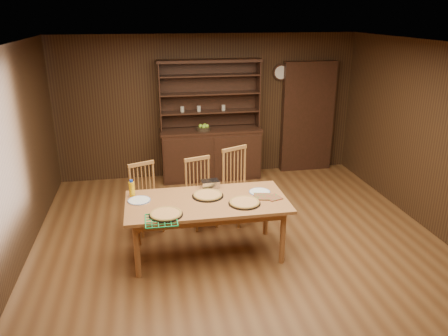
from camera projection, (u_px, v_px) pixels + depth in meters
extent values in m
plane|color=brown|center=(243.00, 252.00, 5.72)|extent=(6.00, 6.00, 0.00)
plane|color=silver|center=(247.00, 47.00, 4.83)|extent=(6.00, 6.00, 0.00)
plane|color=#362311|center=(208.00, 107.00, 8.05)|extent=(5.50, 0.00, 5.50)
plane|color=#362311|center=(362.00, 322.00, 2.50)|extent=(5.50, 0.00, 5.50)
plane|color=#362311|center=(2.00, 172.00, 4.81)|extent=(0.00, 6.00, 6.00)
plane|color=#362311|center=(448.00, 146.00, 5.74)|extent=(0.00, 6.00, 6.00)
cube|color=#321810|center=(211.00, 155.00, 8.10)|extent=(1.80, 0.50, 0.90)
cube|color=#321810|center=(211.00, 130.00, 7.94)|extent=(1.84, 0.52, 0.04)
cube|color=#321810|center=(208.00, 94.00, 7.93)|extent=(1.80, 0.02, 1.20)
cube|color=#321810|center=(160.00, 97.00, 7.64)|extent=(0.02, 0.32, 1.20)
cube|color=#321810|center=(258.00, 93.00, 7.95)|extent=(0.02, 0.32, 1.20)
cube|color=#321810|center=(209.00, 61.00, 7.59)|extent=(1.84, 0.34, 0.05)
cylinder|color=#9C9684|center=(182.00, 109.00, 7.79)|extent=(0.07, 0.07, 0.10)
cylinder|color=#9C9684|center=(199.00, 109.00, 7.84)|extent=(0.07, 0.07, 0.10)
cube|color=#321810|center=(307.00, 117.00, 8.36)|extent=(1.00, 0.18, 2.10)
cylinder|color=#321810|center=(281.00, 72.00, 8.03)|extent=(0.30, 0.04, 0.30)
cylinder|color=beige|center=(281.00, 73.00, 8.01)|extent=(0.24, 0.01, 0.24)
cube|color=#A7663A|center=(207.00, 202.00, 5.43)|extent=(2.00, 1.00, 0.04)
cylinder|color=#A7663A|center=(137.00, 251.00, 5.06)|extent=(0.07, 0.07, 0.71)
cylinder|color=#A7663A|center=(137.00, 221.00, 5.76)|extent=(0.07, 0.07, 0.71)
cylinder|color=#A7663A|center=(283.00, 237.00, 5.36)|extent=(0.07, 0.07, 0.71)
cylinder|color=#A7663A|center=(266.00, 211.00, 6.06)|extent=(0.07, 0.07, 0.71)
cube|color=#C18C42|center=(148.00, 204.00, 6.13)|extent=(0.52, 0.51, 0.04)
cylinder|color=#C18C42|center=(142.00, 225.00, 6.01)|extent=(0.03, 0.03, 0.39)
cylinder|color=#C18C42|center=(135.00, 217.00, 6.24)|extent=(0.03, 0.03, 0.39)
cylinder|color=#C18C42|center=(163.00, 219.00, 6.16)|extent=(0.03, 0.03, 0.39)
cylinder|color=#C18C42|center=(155.00, 212.00, 6.39)|extent=(0.03, 0.03, 0.39)
cube|color=#C18C42|center=(141.00, 164.00, 6.07)|extent=(0.37, 0.17, 0.05)
cube|color=#C18C42|center=(202.00, 199.00, 6.28)|extent=(0.51, 0.49, 0.04)
cylinder|color=#C18C42|center=(197.00, 219.00, 6.16)|extent=(0.04, 0.04, 0.40)
cylinder|color=#C18C42|center=(189.00, 211.00, 6.41)|extent=(0.04, 0.04, 0.40)
cylinder|color=#C18C42|center=(217.00, 215.00, 6.30)|extent=(0.04, 0.04, 0.40)
cylinder|color=#C18C42|center=(208.00, 207.00, 6.54)|extent=(0.04, 0.04, 0.40)
cube|color=#C18C42|center=(197.00, 159.00, 6.23)|extent=(0.39, 0.14, 0.05)
cube|color=#C18C42|center=(242.00, 192.00, 6.42)|extent=(0.59, 0.58, 0.04)
cylinder|color=#C18C42|center=(239.00, 213.00, 6.28)|extent=(0.04, 0.04, 0.45)
cylinder|color=#C18C42|center=(226.00, 206.00, 6.53)|extent=(0.04, 0.04, 0.45)
cylinder|color=#C18C42|center=(257.00, 208.00, 6.47)|extent=(0.04, 0.04, 0.45)
cylinder|color=#C18C42|center=(244.00, 200.00, 6.72)|extent=(0.04, 0.04, 0.45)
cube|color=#C18C42|center=(234.00, 149.00, 6.35)|extent=(0.41, 0.21, 0.05)
cylinder|color=black|center=(166.00, 215.00, 5.03)|extent=(0.39, 0.39, 0.01)
cylinder|color=#DDAF5E|center=(166.00, 214.00, 5.03)|extent=(0.36, 0.36, 0.02)
torus|color=#B48C40|center=(166.00, 214.00, 5.03)|extent=(0.37, 0.37, 0.03)
cylinder|color=black|center=(244.00, 203.00, 5.33)|extent=(0.40, 0.40, 0.01)
cylinder|color=#DDAF5E|center=(244.00, 202.00, 5.33)|extent=(0.36, 0.36, 0.02)
torus|color=#B48C40|center=(244.00, 202.00, 5.33)|extent=(0.37, 0.37, 0.03)
cylinder|color=black|center=(208.00, 196.00, 5.55)|extent=(0.40, 0.40, 0.01)
cylinder|color=#DDAF5E|center=(208.00, 195.00, 5.54)|extent=(0.36, 0.36, 0.02)
torus|color=#B48C40|center=(208.00, 195.00, 5.54)|extent=(0.37, 0.37, 0.03)
cylinder|color=white|center=(139.00, 200.00, 5.41)|extent=(0.28, 0.28, 0.01)
torus|color=#304690|center=(139.00, 200.00, 5.41)|extent=(0.28, 0.28, 0.01)
cylinder|color=white|center=(260.00, 192.00, 5.66)|extent=(0.28, 0.28, 0.01)
torus|color=#304690|center=(260.00, 192.00, 5.66)|extent=(0.28, 0.28, 0.01)
cube|color=silver|center=(210.00, 184.00, 5.82)|extent=(0.25, 0.19, 0.09)
cylinder|color=#F9B70D|center=(132.00, 189.00, 5.52)|extent=(0.07, 0.07, 0.19)
cylinder|color=#1431A7|center=(131.00, 181.00, 5.48)|extent=(0.04, 0.04, 0.03)
cube|color=red|center=(273.00, 198.00, 5.49)|extent=(0.23, 0.23, 0.01)
cube|color=red|center=(262.00, 197.00, 5.52)|extent=(0.25, 0.25, 0.02)
cylinder|color=black|center=(203.00, 129.00, 7.85)|extent=(0.26, 0.26, 0.06)
sphere|color=#86AF2E|center=(201.00, 126.00, 7.82)|extent=(0.08, 0.08, 0.08)
sphere|color=#86AF2E|center=(205.00, 126.00, 7.86)|extent=(0.08, 0.08, 0.08)
sphere|color=#86AF2E|center=(204.00, 127.00, 7.79)|extent=(0.08, 0.08, 0.08)
sphere|color=#86AF2E|center=(207.00, 126.00, 7.82)|extent=(0.08, 0.08, 0.08)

